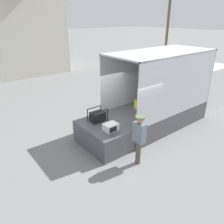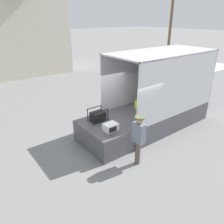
{
  "view_description": "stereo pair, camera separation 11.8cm",
  "coord_description": "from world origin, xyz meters",
  "px_view_note": "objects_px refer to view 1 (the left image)",
  "views": [
    {
      "loc": [
        -5.12,
        -6.08,
        4.76
      ],
      "look_at": [
        -0.42,
        -0.2,
        1.45
      ],
      "focal_mm": 35.0,
      "sensor_mm": 36.0,
      "label": 1
    },
    {
      "loc": [
        -5.03,
        -6.15,
        4.76
      ],
      "look_at": [
        -0.42,
        -0.2,
        1.45
      ],
      "focal_mm": 35.0,
      "sensor_mm": 36.0,
      "label": 2
    }
  ],
  "objects_px": {
    "microwave": "(111,127)",
    "portable_generator": "(98,116)",
    "box_truck": "(180,96)",
    "utility_pole": "(168,25)",
    "worker_person": "(139,135)"
  },
  "relations": [
    {
      "from": "microwave",
      "to": "portable_generator",
      "type": "relative_size",
      "value": 0.74
    },
    {
      "from": "portable_generator",
      "to": "worker_person",
      "type": "xyz_separation_m",
      "value": [
        0.16,
        -2.14,
        0.03
      ]
    },
    {
      "from": "portable_generator",
      "to": "utility_pole",
      "type": "distance_m",
      "value": 17.68
    },
    {
      "from": "box_truck",
      "to": "portable_generator",
      "type": "relative_size",
      "value": 10.58
    },
    {
      "from": "microwave",
      "to": "portable_generator",
      "type": "xyz_separation_m",
      "value": [
        0.12,
        0.97,
        0.06
      ]
    },
    {
      "from": "portable_generator",
      "to": "utility_pole",
      "type": "bearing_deg",
      "value": 30.16
    },
    {
      "from": "portable_generator",
      "to": "worker_person",
      "type": "relative_size",
      "value": 0.38
    },
    {
      "from": "box_truck",
      "to": "microwave",
      "type": "bearing_deg",
      "value": -174.0
    },
    {
      "from": "microwave",
      "to": "worker_person",
      "type": "bearing_deg",
      "value": -76.62
    },
    {
      "from": "box_truck",
      "to": "utility_pole",
      "type": "relative_size",
      "value": 0.96
    },
    {
      "from": "worker_person",
      "to": "utility_pole",
      "type": "distance_m",
      "value": 18.7
    },
    {
      "from": "box_truck",
      "to": "worker_person",
      "type": "xyz_separation_m",
      "value": [
        -4.69,
        -1.69,
        0.11
      ]
    },
    {
      "from": "portable_generator",
      "to": "microwave",
      "type": "bearing_deg",
      "value": -97.06
    },
    {
      "from": "worker_person",
      "to": "utility_pole",
      "type": "relative_size",
      "value": 0.24
    },
    {
      "from": "worker_person",
      "to": "utility_pole",
      "type": "xyz_separation_m",
      "value": [
        14.92,
        10.9,
        2.84
      ]
    }
  ]
}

